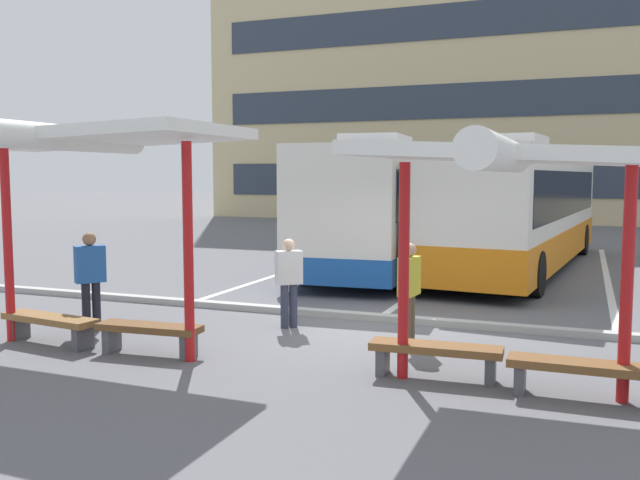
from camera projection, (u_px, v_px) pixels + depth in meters
name	position (u px, v px, depth m)	size (l,w,h in m)	color
ground_plane	(362.00, 330.00, 11.55)	(160.00, 160.00, 0.00)	slate
terminal_building	(533.00, 45.00, 43.22)	(37.39, 16.04, 24.36)	#D1BC8C
coach_bus_0	(386.00, 207.00, 19.23)	(3.18, 10.69, 3.65)	silver
coach_bus_1	(521.00, 209.00, 18.96)	(3.82, 12.24, 3.62)	silver
lane_stripe_0	(315.00, 263.00, 20.41)	(0.16, 14.00, 0.01)	white
lane_stripe_1	(450.00, 269.00, 18.95)	(0.16, 14.00, 0.01)	white
lane_stripe_2	(607.00, 277.00, 17.49)	(0.16, 14.00, 0.01)	white
waiting_shelter_0	(77.00, 143.00, 9.68)	(4.28, 4.39, 3.31)	red
bench_0	(50.00, 323.00, 10.53)	(1.78, 0.64, 0.45)	brown
bench_1	(149.00, 332.00, 9.93)	(1.60, 0.53, 0.45)	brown
waiting_shelter_1	(510.00, 161.00, 7.85)	(3.61, 4.22, 3.00)	red
bench_2	(435.00, 353.00, 8.75)	(1.70, 0.50, 0.45)	brown
bench_3	(586.00, 371.00, 7.92)	(1.76, 0.43, 0.45)	brown
platform_kerb	(376.00, 317.00, 12.29)	(44.00, 0.24, 0.12)	#ADADA8
waiting_passenger_0	(90.00, 274.00, 11.41)	(0.46, 0.52, 1.66)	black
waiting_passenger_1	(289.00, 278.00, 11.65)	(0.48, 0.45, 1.53)	#33384C
waiting_passenger_2	(409.00, 287.00, 10.41)	(0.27, 0.48, 1.58)	brown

